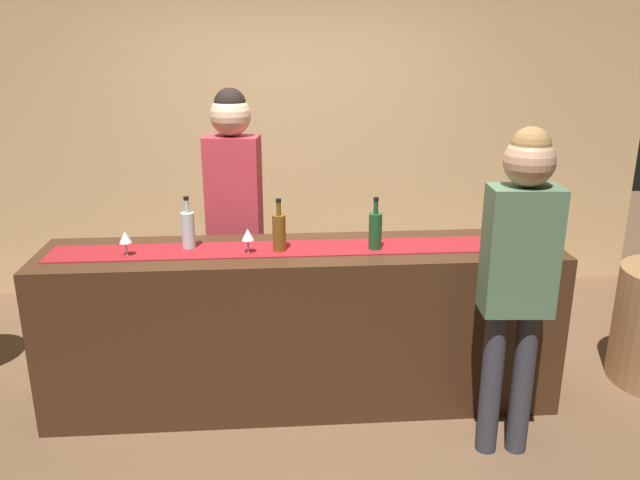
{
  "coord_description": "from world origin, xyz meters",
  "views": [
    {
      "loc": [
        -0.16,
        -3.41,
        2.12
      ],
      "look_at": [
        0.1,
        0.0,
        1.01
      ],
      "focal_mm": 35.88,
      "sensor_mm": 36.0,
      "label": 1
    }
  ],
  "objects": [
    {
      "name": "wine_glass_near_customer",
      "position": [
        -0.3,
        -0.06,
        1.07
      ],
      "size": [
        0.07,
        0.07,
        0.14
      ],
      "color": "silver",
      "rests_on": "bar_counter"
    },
    {
      "name": "wine_bottle_amber",
      "position": [
        -0.13,
        -0.03,
        1.07
      ],
      "size": [
        0.07,
        0.07,
        0.3
      ],
      "color": "brown",
      "rests_on": "bar_counter"
    },
    {
      "name": "ground_plane",
      "position": [
        0.0,
        0.0,
        0.0
      ],
      "size": [
        10.0,
        10.0,
        0.0
      ],
      "primitive_type": "plane",
      "color": "brown"
    },
    {
      "name": "back_wall",
      "position": [
        0.0,
        1.9,
        1.45
      ],
      "size": [
        6.0,
        0.12,
        2.9
      ],
      "primitive_type": "cube",
      "color": "tan",
      "rests_on": "ground"
    },
    {
      "name": "bar_counter",
      "position": [
        0.0,
        0.0,
        0.48
      ],
      "size": [
        2.94,
        0.6,
        0.96
      ],
      "primitive_type": "cube",
      "color": "#3D2314",
      "rests_on": "ground"
    },
    {
      "name": "bartender",
      "position": [
        -0.4,
        0.58,
        1.14
      ],
      "size": [
        0.37,
        0.25,
        1.81
      ],
      "rotation": [
        0.0,
        0.0,
        2.99
      ],
      "color": "#26262B",
      "rests_on": "ground"
    },
    {
      "name": "wine_glass_mid_counter",
      "position": [
        -0.96,
        -0.06,
        1.07
      ],
      "size": [
        0.07,
        0.07,
        0.14
      ],
      "color": "silver",
      "rests_on": "bar_counter"
    },
    {
      "name": "customer_sipping",
      "position": [
        1.03,
        -0.58,
        1.07
      ],
      "size": [
        0.35,
        0.24,
        1.72
      ],
      "rotation": [
        0.0,
        0.0,
        -0.07
      ],
      "color": "#33333D",
      "rests_on": "ground"
    },
    {
      "name": "wine_bottle_clear",
      "position": [
        -0.63,
        0.05,
        1.07
      ],
      "size": [
        0.07,
        0.07,
        0.3
      ],
      "color": "#B2C6C1",
      "rests_on": "bar_counter"
    },
    {
      "name": "counter_runner_cloth",
      "position": [
        0.0,
        0.0,
        0.96
      ],
      "size": [
        2.8,
        0.28,
        0.01
      ],
      "primitive_type": "cube",
      "color": "maroon",
      "rests_on": "bar_counter"
    },
    {
      "name": "wine_bottle_green",
      "position": [
        0.41,
        -0.04,
        1.07
      ],
      "size": [
        0.07,
        0.07,
        0.3
      ],
      "color": "#194723",
      "rests_on": "bar_counter"
    }
  ]
}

